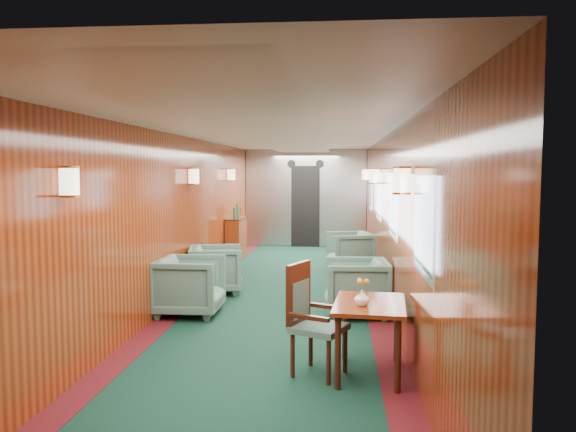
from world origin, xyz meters
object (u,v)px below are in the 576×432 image
(armchair_left_near, at_px, (190,286))
(armchair_right_far, at_px, (350,251))
(armchair_left_far, at_px, (216,269))
(armchair_right_near, at_px, (356,287))
(dining_table, at_px, (370,314))
(side_chair, at_px, (310,314))
(credenza, at_px, (236,238))

(armchair_left_near, height_order, armchair_right_far, armchair_left_near)
(armchair_left_far, height_order, armchair_right_near, armchair_right_near)
(dining_table, height_order, side_chair, side_chair)
(dining_table, height_order, armchair_left_far, armchair_left_far)
(armchair_left_near, height_order, armchair_right_near, armchair_left_near)
(dining_table, distance_m, armchair_left_far, 3.98)
(side_chair, xyz_separation_m, armchair_right_far, (0.48, 5.54, -0.20))
(dining_table, distance_m, armchair_right_near, 2.15)
(dining_table, xyz_separation_m, armchair_right_far, (-0.07, 5.54, -0.21))
(side_chair, bearing_deg, credenza, 130.48)
(armchair_left_near, bearing_deg, armchair_right_far, -31.88)
(side_chair, bearing_deg, dining_table, 23.77)
(side_chair, distance_m, armchair_right_far, 5.56)
(armchair_left_near, distance_m, armchair_right_near, 2.18)
(credenza, relative_size, armchair_right_near, 1.44)
(armchair_right_near, distance_m, armchair_right_far, 3.40)
(armchair_left_far, xyz_separation_m, armchair_right_far, (2.10, 2.22, -0.01))
(credenza, xyz_separation_m, armchair_right_far, (2.38, -0.99, -0.10))
(credenza, bearing_deg, armchair_right_near, -61.38)
(dining_table, height_order, armchair_left_near, armchair_left_near)
(credenza, height_order, armchair_right_far, credenza)
(armchair_right_near, bearing_deg, armchair_right_far, 177.20)
(credenza, distance_m, armchair_left_near, 4.56)
(armchair_left_far, bearing_deg, armchair_right_near, -130.80)
(side_chair, bearing_deg, armchair_left_far, 140.33)
(credenza, bearing_deg, armchair_left_far, -85.11)
(credenza, xyz_separation_m, armchair_left_far, (0.27, -3.21, -0.09))
(armchair_left_near, relative_size, armchair_right_far, 1.06)
(credenza, height_order, armchair_left_near, credenza)
(armchair_left_near, bearing_deg, side_chair, -140.38)
(armchair_right_near, xyz_separation_m, armchair_right_far, (-0.02, 3.40, -0.01))
(dining_table, distance_m, armchair_left_near, 2.99)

